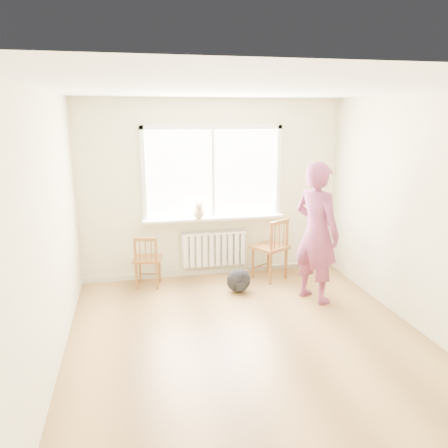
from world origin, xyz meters
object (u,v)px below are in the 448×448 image
person (316,233)px  chair_right (272,249)px  cat (198,211)px  backpack (239,280)px  chair_left (147,261)px

person → chair_right: bearing=-5.6°
chair_right → person: (0.32, -0.83, 0.46)m
person → cat: person is taller
chair_right → backpack: size_ratio=2.77×
chair_left → chair_right: bearing=-171.2°
chair_left → person: (2.19, -0.91, 0.55)m
person → backpack: bearing=37.4°
chair_left → chair_right: (1.87, -0.08, 0.09)m
person → cat: bearing=25.9°
backpack → person: bearing=-25.8°
chair_left → chair_right: size_ratio=0.82×
chair_right → chair_left: bearing=-33.1°
person → cat: size_ratio=4.18×
chair_right → cat: (-1.09, 0.24, 0.59)m
chair_right → backpack: (-0.62, -0.38, -0.31)m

